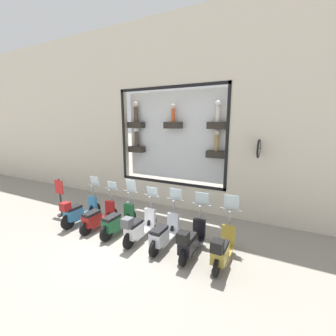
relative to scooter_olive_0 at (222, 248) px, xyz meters
name	(u,v)px	position (x,y,z in m)	size (l,w,h in m)	color
ground_plane	(121,240)	(-0.24, 3.15, -0.46)	(120.00, 120.00, 0.00)	gray
building_facade	(172,115)	(3.36, 3.15, 3.53)	(1.25, 36.00, 7.88)	beige
scooter_olive_0	(222,248)	(0.00, 0.00, 0.00)	(1.79, 0.61, 1.67)	black
scooter_black_1	(191,240)	(0.00, 0.88, 0.00)	(1.79, 0.61, 1.62)	black
scooter_silver_2	(164,233)	(0.07, 1.77, -0.03)	(1.80, 0.60, 1.61)	black
scooter_white_3	(138,227)	(0.00, 2.65, 0.01)	(1.80, 0.60, 1.55)	black
scooter_green_4	(118,221)	(0.07, 3.54, -0.01)	(1.81, 0.60, 1.71)	black
scooter_red_5	(98,217)	(0.06, 4.42, -0.04)	(1.79, 0.60, 1.52)	black
scooter_teal_6	(79,211)	(0.01, 5.31, 0.02)	(1.81, 0.61, 1.62)	black
shop_sign_post	(60,196)	(0.24, 6.58, 0.35)	(0.36, 0.45, 1.51)	#232326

